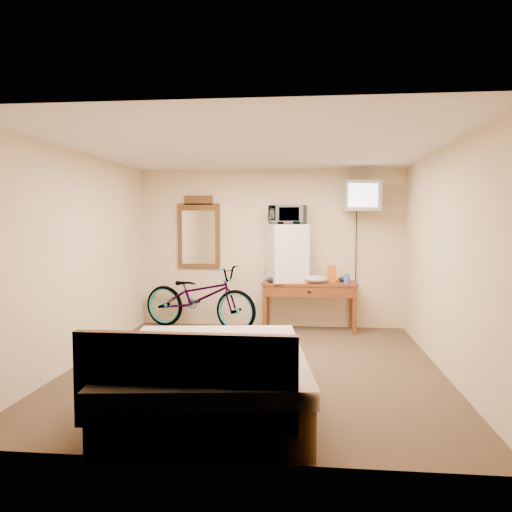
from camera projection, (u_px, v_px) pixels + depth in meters
name	position (u px, v px, depth m)	size (l,w,h in m)	color
room	(255.00, 259.00, 5.69)	(4.60, 4.64, 2.50)	#412F20
desk	(309.00, 289.00, 7.65)	(1.44, 0.56, 0.75)	brown
mini_fridge	(287.00, 253.00, 7.69)	(0.68, 0.67, 0.89)	white
microwave	(288.00, 215.00, 7.65)	(0.54, 0.36, 0.30)	white
snack_bag	(332.00, 274.00, 7.60)	(0.13, 0.08, 0.26)	#CC5C12
blue_cup	(346.00, 278.00, 7.52)	(0.08, 0.08, 0.14)	blue
cloth_cream	(315.00, 279.00, 7.55)	(0.38, 0.29, 0.12)	beige
cloth_dark_a	(274.00, 280.00, 7.58)	(0.23, 0.17, 0.09)	black
cloth_dark_b	(344.00, 279.00, 7.67)	(0.18, 0.15, 0.08)	black
crt_television	(362.00, 196.00, 7.49)	(0.56, 0.62, 0.45)	black
wall_mirror	(199.00, 233.00, 8.04)	(0.69, 0.04, 1.17)	brown
bicycle	(199.00, 297.00, 7.79)	(0.67, 1.91, 1.01)	black
bed	(210.00, 378.00, 4.42)	(1.90, 2.37, 0.90)	brown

